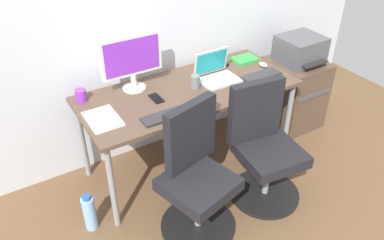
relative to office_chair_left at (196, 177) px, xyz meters
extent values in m
plane|color=brown|center=(0.30, 0.59, -0.42)|extent=(5.28, 5.28, 0.00)
cube|color=silver|center=(0.30, 1.03, 0.88)|extent=(4.40, 0.04, 2.60)
cube|color=brown|center=(0.30, 0.59, 0.30)|extent=(1.70, 0.74, 0.03)
cylinder|color=gray|center=(-0.51, 0.27, -0.07)|extent=(0.04, 0.04, 0.71)
cylinder|color=gray|center=(1.10, 0.27, -0.07)|extent=(0.04, 0.04, 0.71)
cylinder|color=gray|center=(-0.51, 0.90, -0.07)|extent=(0.04, 0.04, 0.71)
cylinder|color=gray|center=(1.10, 0.90, -0.07)|extent=(0.04, 0.04, 0.71)
cylinder|color=black|center=(-0.02, -0.06, -0.41)|extent=(0.54, 0.54, 0.03)
cylinder|color=gray|center=(-0.02, -0.06, -0.22)|extent=(0.05, 0.05, 0.34)
cube|color=black|center=(-0.02, -0.06, -0.01)|extent=(0.54, 0.54, 0.09)
cube|color=black|center=(0.03, 0.12, 0.28)|extent=(0.42, 0.17, 0.48)
cylinder|color=black|center=(0.61, -0.06, -0.41)|extent=(0.54, 0.54, 0.03)
cylinder|color=gray|center=(0.61, -0.06, -0.22)|extent=(0.05, 0.05, 0.34)
cube|color=black|center=(0.61, -0.06, -0.01)|extent=(0.49, 0.49, 0.09)
cube|color=black|center=(0.59, 0.12, 0.28)|extent=(0.43, 0.12, 0.48)
cube|color=brown|center=(1.50, 0.62, -0.09)|extent=(0.46, 0.51, 0.66)
cube|color=#4C4C4C|center=(1.50, 0.36, 0.01)|extent=(0.42, 0.01, 0.04)
cube|color=#515156|center=(1.50, 0.62, 0.36)|extent=(0.38, 0.34, 0.24)
cube|color=#262626|center=(1.50, 0.42, 0.30)|extent=(0.27, 0.06, 0.01)
cylinder|color=#8CBFF2|center=(-0.67, 0.34, -0.28)|extent=(0.09, 0.09, 0.28)
cylinder|color=#2D59B2|center=(-0.67, 0.34, -0.13)|extent=(0.06, 0.06, 0.03)
cylinder|color=silver|center=(-0.06, 0.81, 0.33)|extent=(0.18, 0.18, 0.01)
cylinder|color=silver|center=(-0.06, 0.81, 0.39)|extent=(0.04, 0.04, 0.11)
cube|color=silver|center=(-0.06, 0.81, 0.60)|extent=(0.48, 0.03, 0.31)
cube|color=purple|center=(-0.06, 0.80, 0.60)|extent=(0.43, 0.00, 0.26)
cube|color=silver|center=(0.57, 0.57, 0.33)|extent=(0.31, 0.22, 0.02)
cube|color=silver|center=(0.57, 0.69, 0.44)|extent=(0.31, 0.04, 0.21)
cube|color=teal|center=(0.57, 0.69, 0.44)|extent=(0.28, 0.03, 0.18)
cube|color=#2D2D2D|center=(-0.04, 0.33, 0.33)|extent=(0.34, 0.12, 0.02)
cube|color=#2D2D2D|center=(0.91, 0.46, 0.33)|extent=(0.34, 0.12, 0.02)
ellipsoid|color=#B7B7B7|center=(1.05, 0.59, 0.34)|extent=(0.06, 0.10, 0.03)
ellipsoid|color=#515156|center=(0.75, 0.29, 0.34)|extent=(0.06, 0.10, 0.03)
cylinder|color=purple|center=(-0.47, 0.85, 0.37)|extent=(0.08, 0.08, 0.09)
cylinder|color=slate|center=(0.35, 0.58, 0.37)|extent=(0.07, 0.07, 0.10)
cube|color=black|center=(0.02, 0.58, 0.32)|extent=(0.07, 0.14, 0.01)
cube|color=black|center=(0.77, 0.82, 0.32)|extent=(0.07, 0.14, 0.01)
cube|color=green|center=(0.98, 0.76, 0.33)|extent=(0.21, 0.15, 0.03)
cube|color=white|center=(-0.42, 0.53, 0.33)|extent=(0.21, 0.30, 0.01)
camera|label=1|loc=(-1.05, -1.68, 1.81)|focal=36.58mm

